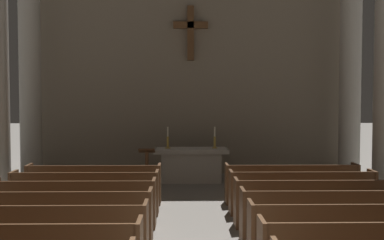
{
  "coord_description": "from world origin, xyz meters",
  "views": [
    {
      "loc": [
        -0.22,
        -5.1,
        2.55
      ],
      "look_at": [
        0.0,
        7.6,
        1.92
      ],
      "focal_mm": 44.03,
      "sensor_mm": 36.0,
      "label": 1
    }
  ],
  "objects_px": {
    "pew_left_row_6": "(85,193)",
    "candlestick_left": "(168,142)",
    "pew_left_row_5": "(75,203)",
    "column_left_fourth": "(30,59)",
    "pew_left_row_4": "(61,217)",
    "pew_right_row_5": "(315,202)",
    "column_right_fourth": "(350,60)",
    "lectern": "(147,170)",
    "pew_right_row_6": "(302,192)",
    "pew_right_row_3": "(351,232)",
    "candlestick_right": "(215,141)",
    "pew_right_row_4": "(331,215)",
    "pew_left_row_7": "(94,184)",
    "pew_right_row_7": "(291,184)",
    "pew_left_row_3": "(44,233)",
    "altar": "(191,164)"
  },
  "relations": [
    {
      "from": "pew_left_row_6",
      "to": "candlestick_left",
      "type": "height_order",
      "value": "candlestick_left"
    },
    {
      "from": "pew_left_row_5",
      "to": "column_left_fourth",
      "type": "bearing_deg",
      "value": 115.67
    },
    {
      "from": "pew_left_row_4",
      "to": "pew_right_row_5",
      "type": "distance_m",
      "value": 4.8
    },
    {
      "from": "column_right_fourth",
      "to": "lectern",
      "type": "height_order",
      "value": "column_right_fourth"
    },
    {
      "from": "pew_left_row_6",
      "to": "column_right_fourth",
      "type": "xyz_separation_m",
      "value": [
        7.2,
        4.21,
        3.19
      ]
    },
    {
      "from": "pew_right_row_6",
      "to": "column_left_fourth",
      "type": "distance_m",
      "value": 8.93
    },
    {
      "from": "pew_right_row_3",
      "to": "pew_right_row_6",
      "type": "relative_size",
      "value": 1.0
    },
    {
      "from": "pew_right_row_3",
      "to": "candlestick_right",
      "type": "bearing_deg",
      "value": 103.42
    },
    {
      "from": "pew_right_row_4",
      "to": "column_left_fourth",
      "type": "relative_size",
      "value": 0.42
    },
    {
      "from": "pew_left_row_7",
      "to": "pew_right_row_6",
      "type": "distance_m",
      "value": 4.8
    },
    {
      "from": "pew_right_row_7",
      "to": "pew_left_row_5",
      "type": "bearing_deg",
      "value": -156.81
    },
    {
      "from": "pew_left_row_4",
      "to": "pew_right_row_7",
      "type": "relative_size",
      "value": 1.0
    },
    {
      "from": "pew_right_row_6",
      "to": "candlestick_right",
      "type": "relative_size",
      "value": 4.9
    },
    {
      "from": "pew_right_row_4",
      "to": "column_right_fourth",
      "type": "height_order",
      "value": "column_right_fourth"
    },
    {
      "from": "candlestick_right",
      "to": "column_left_fourth",
      "type": "bearing_deg",
      "value": 176.69
    },
    {
      "from": "pew_left_row_3",
      "to": "altar",
      "type": "xyz_separation_m",
      "value": [
        2.35,
        6.91,
        0.06
      ]
    },
    {
      "from": "pew_left_row_4",
      "to": "candlestick_left",
      "type": "bearing_deg",
      "value": 74.4
    },
    {
      "from": "column_left_fourth",
      "to": "pew_left_row_7",
      "type": "bearing_deg",
      "value": -51.97
    },
    {
      "from": "pew_right_row_5",
      "to": "candlestick_left",
      "type": "relative_size",
      "value": 4.9
    },
    {
      "from": "pew_left_row_3",
      "to": "pew_left_row_7",
      "type": "height_order",
      "value": "same"
    },
    {
      "from": "pew_right_row_7",
      "to": "lectern",
      "type": "height_order",
      "value": "lectern"
    },
    {
      "from": "pew_left_row_7",
      "to": "pew_right_row_4",
      "type": "relative_size",
      "value": 1.0
    },
    {
      "from": "candlestick_right",
      "to": "pew_right_row_7",
      "type": "bearing_deg",
      "value": -60.27
    },
    {
      "from": "pew_left_row_3",
      "to": "pew_right_row_4",
      "type": "relative_size",
      "value": 1.0
    },
    {
      "from": "pew_right_row_6",
      "to": "altar",
      "type": "bearing_deg",
      "value": 121.1
    },
    {
      "from": "pew_right_row_4",
      "to": "altar",
      "type": "relative_size",
      "value": 1.43
    },
    {
      "from": "pew_right_row_5",
      "to": "column_left_fourth",
      "type": "distance_m",
      "value": 9.45
    },
    {
      "from": "pew_left_row_6",
      "to": "pew_right_row_5",
      "type": "height_order",
      "value": "same"
    },
    {
      "from": "pew_right_row_4",
      "to": "lectern",
      "type": "bearing_deg",
      "value": 127.29
    },
    {
      "from": "pew_right_row_7",
      "to": "column_right_fourth",
      "type": "distance_m",
      "value": 5.17
    },
    {
      "from": "pew_left_row_7",
      "to": "column_left_fourth",
      "type": "height_order",
      "value": "column_left_fourth"
    },
    {
      "from": "candlestick_right",
      "to": "lectern",
      "type": "bearing_deg",
      "value": -148.17
    },
    {
      "from": "candlestick_right",
      "to": "candlestick_left",
      "type": "bearing_deg",
      "value": 180.0
    },
    {
      "from": "candlestick_left",
      "to": "column_left_fourth",
      "type": "bearing_deg",
      "value": 175.58
    },
    {
      "from": "pew_left_row_7",
      "to": "lectern",
      "type": "bearing_deg",
      "value": 56.53
    },
    {
      "from": "candlestick_left",
      "to": "pew_right_row_5",
      "type": "bearing_deg",
      "value": -58.1
    },
    {
      "from": "pew_right_row_3",
      "to": "column_left_fourth",
      "type": "height_order",
      "value": "column_left_fourth"
    },
    {
      "from": "pew_right_row_7",
      "to": "pew_left_row_7",
      "type": "bearing_deg",
      "value": 180.0
    },
    {
      "from": "pew_left_row_6",
      "to": "column_left_fourth",
      "type": "relative_size",
      "value": 0.42
    },
    {
      "from": "pew_left_row_3",
      "to": "pew_right_row_7",
      "type": "bearing_deg",
      "value": 40.58
    },
    {
      "from": "pew_left_row_5",
      "to": "pew_right_row_7",
      "type": "bearing_deg",
      "value": 23.19
    },
    {
      "from": "pew_left_row_6",
      "to": "lectern",
      "type": "xyz_separation_m",
      "value": [
        1.11,
        2.69,
        0.07
      ]
    },
    {
      "from": "pew_left_row_3",
      "to": "pew_left_row_6",
      "type": "xyz_separation_m",
      "value": [
        0.0,
        3.02,
        0.0
      ]
    },
    {
      "from": "pew_right_row_4",
      "to": "pew_right_row_5",
      "type": "bearing_deg",
      "value": 90.0
    },
    {
      "from": "pew_left_row_5",
      "to": "pew_left_row_4",
      "type": "bearing_deg",
      "value": -90.0
    },
    {
      "from": "pew_left_row_3",
      "to": "pew_left_row_4",
      "type": "relative_size",
      "value": 1.0
    },
    {
      "from": "pew_right_row_5",
      "to": "column_right_fourth",
      "type": "height_order",
      "value": "column_right_fourth"
    },
    {
      "from": "pew_right_row_4",
      "to": "column_left_fourth",
      "type": "bearing_deg",
      "value": 139.17
    },
    {
      "from": "pew_right_row_3",
      "to": "altar",
      "type": "height_order",
      "value": "altar"
    },
    {
      "from": "pew_left_row_4",
      "to": "pew_right_row_6",
      "type": "height_order",
      "value": "same"
    }
  ]
}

